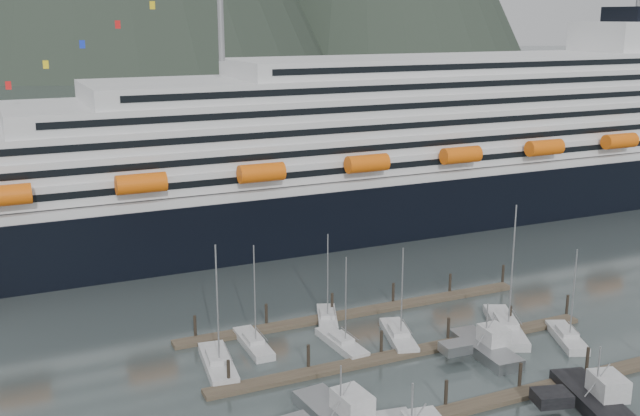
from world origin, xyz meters
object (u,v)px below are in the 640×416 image
(sailboat_d, at_px, (506,327))
(sailboat_e, at_px, (254,344))
(sailboat_h, at_px, (567,338))
(sailboat_b, at_px, (342,344))
(cruise_ship, at_px, (428,154))
(sailboat_a, at_px, (218,364))
(sailboat_c, at_px, (399,337))
(sailboat_f, at_px, (327,319))
(trawler_d, at_px, (594,400))
(trawler_e, at_px, (484,347))

(sailboat_d, xyz_separation_m, sailboat_e, (-29.61, 8.38, -0.05))
(sailboat_e, distance_m, sailboat_h, 36.99)
(sailboat_b, height_order, sailboat_e, sailboat_e)
(sailboat_h, bearing_deg, cruise_ship, 6.76)
(sailboat_b, xyz_separation_m, sailboat_h, (24.98, -9.60, 0.01))
(sailboat_d, bearing_deg, cruise_ship, 2.23)
(sailboat_b, height_order, sailboat_h, sailboat_h)
(sailboat_a, bearing_deg, sailboat_h, -97.62)
(cruise_ship, height_order, sailboat_e, cruise_ship)
(cruise_ship, xyz_separation_m, sailboat_e, (-50.47, -42.77, -11.63))
(cruise_ship, xyz_separation_m, sailboat_c, (-34.11, -48.05, -11.63))
(sailboat_a, bearing_deg, cruise_ship, -43.47)
(sailboat_d, distance_m, sailboat_e, 30.77)
(sailboat_f, bearing_deg, cruise_ship, -23.31)
(sailboat_a, relative_size, sailboat_f, 1.23)
(sailboat_c, bearing_deg, cruise_ship, -19.36)
(sailboat_b, distance_m, trawler_d, 28.14)
(trawler_e, bearing_deg, trawler_d, -167.50)
(sailboat_b, distance_m, sailboat_f, 7.54)
(sailboat_a, distance_m, trawler_d, 38.92)
(cruise_ship, distance_m, trawler_d, 75.03)
(sailboat_d, distance_m, sailboat_f, 21.96)
(trawler_d, bearing_deg, sailboat_a, 67.53)
(sailboat_e, bearing_deg, sailboat_h, -110.81)
(sailboat_e, bearing_deg, sailboat_b, -112.95)
(trawler_e, bearing_deg, sailboat_c, 45.56)
(trawler_d, height_order, trawler_e, trawler_d)
(sailboat_e, height_order, trawler_d, sailboat_e)
(cruise_ship, distance_m, sailboat_d, 56.44)
(sailboat_e, xyz_separation_m, sailboat_f, (10.95, 3.20, -0.00))
(sailboat_a, distance_m, trawler_e, 29.99)
(sailboat_f, bearing_deg, trawler_e, -120.82)
(sailboat_a, height_order, sailboat_e, sailboat_a)
(sailboat_b, distance_m, sailboat_h, 26.76)
(sailboat_d, height_order, sailboat_e, sailboat_d)
(sailboat_e, bearing_deg, trawler_e, -117.75)
(sailboat_b, height_order, sailboat_c, sailboat_c)
(sailboat_f, xyz_separation_m, sailboat_h, (23.39, -16.97, 0.00))
(sailboat_e, bearing_deg, sailboat_c, -106.86)
(cruise_ship, height_order, sailboat_b, cruise_ship)
(sailboat_d, relative_size, sailboat_f, 1.38)
(sailboat_a, height_order, sailboat_f, sailboat_a)
(sailboat_b, distance_m, sailboat_e, 10.25)
(sailboat_b, distance_m, sailboat_d, 20.68)
(sailboat_b, xyz_separation_m, sailboat_d, (20.25, -4.21, 0.06))
(sailboat_f, distance_m, trawler_e, 20.11)
(sailboat_c, bearing_deg, sailboat_h, -99.25)
(sailboat_c, height_order, sailboat_h, sailboat_c)
(cruise_ship, distance_m, sailboat_f, 57.12)
(cruise_ship, xyz_separation_m, trawler_e, (-27.27, -55.51, -11.17))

